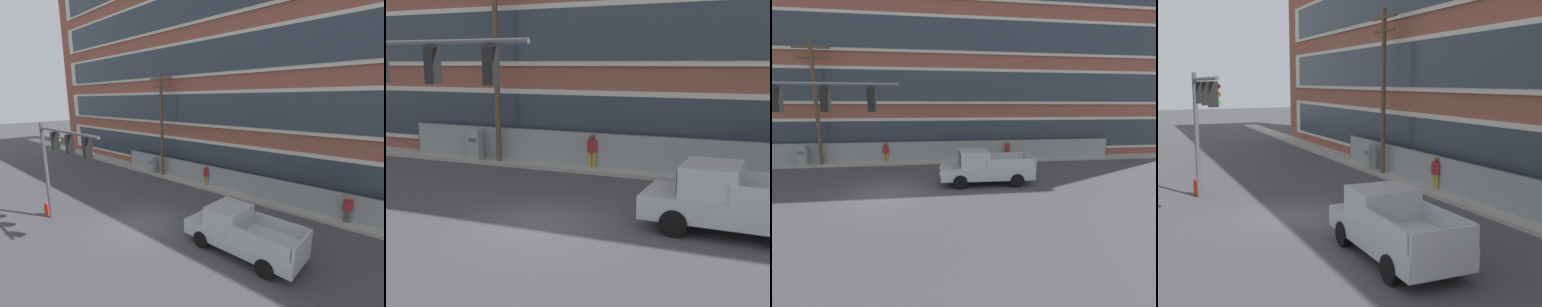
{
  "view_description": "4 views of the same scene",
  "coord_description": "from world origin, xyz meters",
  "views": [
    {
      "loc": [
        10.78,
        -8.3,
        6.85
      ],
      "look_at": [
        1.52,
        2.59,
        3.87
      ],
      "focal_mm": 24.0,
      "sensor_mm": 36.0,
      "label": 1
    },
    {
      "loc": [
        6.4,
        -12.64,
        4.85
      ],
      "look_at": [
        0.27,
        2.28,
        1.82
      ],
      "focal_mm": 45.0,
      "sensor_mm": 36.0,
      "label": 2
    },
    {
      "loc": [
        2.41,
        -13.22,
        4.54
      ],
      "look_at": [
        4.5,
        2.98,
        1.53
      ],
      "focal_mm": 24.0,
      "sensor_mm": 36.0,
      "label": 3
    },
    {
      "loc": [
        17.56,
        -5.61,
        5.21
      ],
      "look_at": [
        1.11,
        1.96,
        2.52
      ],
      "focal_mm": 45.0,
      "sensor_mm": 36.0,
      "label": 4
    }
  ],
  "objects": [
    {
      "name": "chain_link_fence",
      "position": [
        3.4,
        7.64,
        0.89
      ],
      "size": [
        29.09,
        0.06,
        1.75
      ],
      "color": "gray",
      "rests_on": "ground"
    },
    {
      "name": "traffic_signal_mast",
      "position": [
        -2.8,
        -2.89,
        4.16
      ],
      "size": [
        6.12,
        0.43,
        5.64
      ],
      "color": "#4C4C51",
      "rests_on": "ground"
    },
    {
      "name": "pedestrian_by_fence",
      "position": [
        -1.2,
        7.54,
        0.97
      ],
      "size": [
        0.47,
        0.41,
        1.69
      ],
      "color": "#B7932D",
      "rests_on": "ground"
    },
    {
      "name": "pickup_truck_silver",
      "position": [
        5.47,
        1.32,
        0.95
      ],
      "size": [
        5.5,
        2.27,
        2.01
      ],
      "color": "#B2B5BA",
      "rests_on": "ground"
    },
    {
      "name": "utility_pole_near_corner",
      "position": [
        -5.94,
        7.23,
        5.08
      ],
      "size": [
        2.58,
        0.26,
        9.17
      ],
      "color": "brown",
      "rests_on": "ground"
    },
    {
      "name": "ground_plane",
      "position": [
        0.0,
        0.0,
        0.0
      ],
      "size": [
        160.0,
        160.0,
        0.0
      ],
      "primitive_type": "plane",
      "color": "#424244"
    },
    {
      "name": "electrical_cabinet",
      "position": [
        -7.2,
        7.08,
        0.83
      ],
      "size": [
        0.64,
        0.5,
        1.65
      ],
      "color": "#939993",
      "rests_on": "ground"
    },
    {
      "name": "sidewalk_building_side",
      "position": [
        0.0,
        7.54,
        0.08
      ],
      "size": [
        80.0,
        1.6,
        0.16
      ],
      "primitive_type": "cube",
      "color": "#9E9B93",
      "rests_on": "ground"
    }
  ]
}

